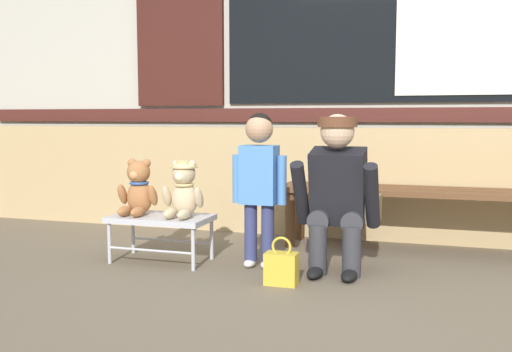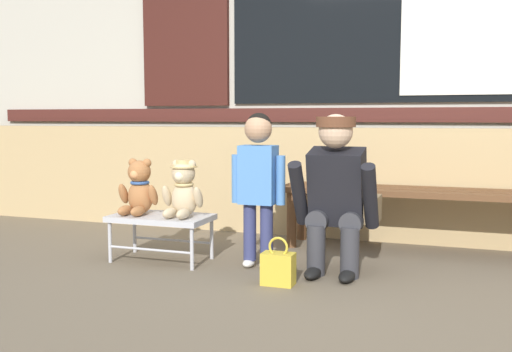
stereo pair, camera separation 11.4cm
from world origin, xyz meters
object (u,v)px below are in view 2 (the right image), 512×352
teddy_bear_with_hat (183,190)px  teddy_bear_plain (139,189)px  small_display_bench (161,220)px  adult_crouching (338,194)px  child_standing (258,173)px  wooden_bench_long (434,199)px  handbag_on_ground (278,268)px

teddy_bear_with_hat → teddy_bear_plain: bearing=-179.9°
small_display_bench → teddy_bear_plain: bearing=179.5°
adult_crouching → teddy_bear_with_hat: bearing=-175.4°
teddy_bear_with_hat → child_standing: bearing=6.3°
wooden_bench_long → adult_crouching: adult_crouching is taller
teddy_bear_plain → child_standing: 0.82m
wooden_bench_long → small_display_bench: (-1.66, -0.80, -0.11)m
wooden_bench_long → adult_crouching: bearing=-125.8°
wooden_bench_long → child_standing: bearing=-143.5°
adult_crouching → handbag_on_ground: bearing=-126.3°
wooden_bench_long → teddy_bear_with_hat: size_ratio=5.78×
handbag_on_ground → child_standing: bearing=125.2°
wooden_bench_long → teddy_bear_plain: size_ratio=5.78×
small_display_bench → adult_crouching: (1.14, 0.08, 0.21)m
teddy_bear_with_hat → wooden_bench_long: bearing=28.2°
adult_crouching → handbag_on_ground: 0.58m
teddy_bear_plain → handbag_on_ground: (1.04, -0.27, -0.37)m
adult_crouching → wooden_bench_long: bearing=54.2°
teddy_bear_plain → adult_crouching: 1.30m
child_standing → handbag_on_ground: size_ratio=3.52×
small_display_bench → handbag_on_ground: (0.88, -0.27, -0.17)m
teddy_bear_with_hat → handbag_on_ground: (0.72, -0.27, -0.38)m
teddy_bear_with_hat → child_standing: (0.49, 0.05, 0.12)m
handbag_on_ground → teddy_bear_with_hat: bearing=159.1°
teddy_bear_plain → teddy_bear_with_hat: 0.32m
wooden_bench_long → teddy_bear_plain: (-1.82, -0.80, 0.09)m
teddy_bear_with_hat → handbag_on_ground: teddy_bear_with_hat is taller
small_display_bench → child_standing: size_ratio=0.67×
teddy_bear_with_hat → adult_crouching: (0.98, 0.08, 0.01)m
small_display_bench → adult_crouching: size_ratio=0.67×
teddy_bear_with_hat → adult_crouching: adult_crouching is taller
teddy_bear_plain → teddy_bear_with_hat: size_ratio=1.00×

